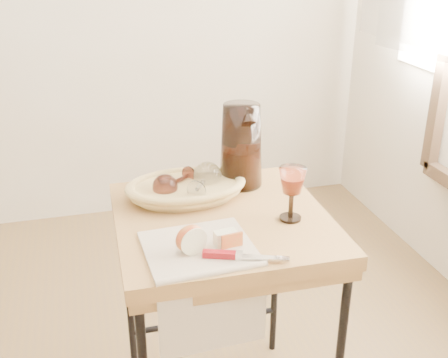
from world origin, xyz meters
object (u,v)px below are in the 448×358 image
object	(u,v)px
apple_half	(190,238)
pitcher	(241,145)
side_table	(222,323)
tea_towel	(199,248)
goblet_lying_a	(176,182)
goblet_lying_b	(203,182)
table_knife	(242,256)
wine_goblet	(292,194)
bread_basket	(186,190)

from	to	relation	value
apple_half	pitcher	bearing A→B (deg)	38.61
pitcher	apple_half	bearing A→B (deg)	-119.66
side_table	tea_towel	world-z (taller)	tea_towel
goblet_lying_a	goblet_lying_b	world-z (taller)	goblet_lying_b
table_knife	goblet_lying_a	bearing A→B (deg)	123.33
table_knife	pitcher	bearing A→B (deg)	94.39
goblet_lying_b	apple_half	xyz separation A→B (m)	(-0.10, -0.29, -0.01)
tea_towel	goblet_lying_a	world-z (taller)	goblet_lying_a
pitcher	apple_half	distance (m)	0.44
tea_towel	apple_half	distance (m)	0.05
table_knife	tea_towel	bearing A→B (deg)	158.62
goblet_lying_a	wine_goblet	bearing A→B (deg)	104.59
side_table	pitcher	xyz separation A→B (m)	(0.11, 0.19, 0.50)
goblet_lying_a	goblet_lying_b	distance (m)	0.08
bread_basket	goblet_lying_a	bearing A→B (deg)	152.73
bread_basket	pitcher	world-z (taller)	pitcher
bread_basket	apple_half	size ratio (longest dim) A/B	4.16
tea_towel	pitcher	distance (m)	0.43
wine_goblet	goblet_lying_a	bearing A→B (deg)	141.26
goblet_lying_a	side_table	bearing A→B (deg)	86.85
tea_towel	wine_goblet	distance (m)	0.30
apple_half	table_knife	xyz separation A→B (m)	(0.11, -0.07, -0.03)
wine_goblet	apple_half	xyz separation A→B (m)	(-0.30, -0.10, -0.04)
side_table	wine_goblet	bearing A→B (deg)	-21.50
goblet_lying_a	apple_half	size ratio (longest dim) A/B	1.59
apple_half	goblet_lying_a	bearing A→B (deg)	67.46
tea_towel	bread_basket	world-z (taller)	bread_basket
table_knife	goblet_lying_b	bearing A→B (deg)	112.73
tea_towel	table_knife	distance (m)	0.12
pitcher	table_knife	size ratio (longest dim) A/B	1.46
bread_basket	goblet_lying_a	xyz separation A→B (m)	(-0.03, 0.01, 0.03)
goblet_lying_b	apple_half	bearing A→B (deg)	-168.47
pitcher	tea_towel	bearing A→B (deg)	-117.73
goblet_lying_b	table_knife	world-z (taller)	goblet_lying_b
side_table	apple_half	world-z (taller)	apple_half
tea_towel	side_table	bearing A→B (deg)	54.02
tea_towel	apple_half	bearing A→B (deg)	-156.34
wine_goblet	table_knife	bearing A→B (deg)	-138.50
bread_basket	goblet_lying_b	world-z (taller)	goblet_lying_b
goblet_lying_a	wine_goblet	distance (m)	0.36
pitcher	wine_goblet	xyz separation A→B (m)	(0.06, -0.26, -0.05)
apple_half	table_knife	world-z (taller)	apple_half
wine_goblet	bread_basket	bearing A→B (deg)	140.10
side_table	goblet_lying_a	world-z (taller)	goblet_lying_a
goblet_lying_a	goblet_lying_b	bearing A→B (deg)	119.70
goblet_lying_a	pitcher	world-z (taller)	pitcher
tea_towel	wine_goblet	xyz separation A→B (m)	(0.28, 0.09, 0.07)
tea_towel	bread_basket	size ratio (longest dim) A/B	0.84
tea_towel	goblet_lying_a	size ratio (longest dim) A/B	2.21
pitcher	goblet_lying_a	bearing A→B (deg)	-165.72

